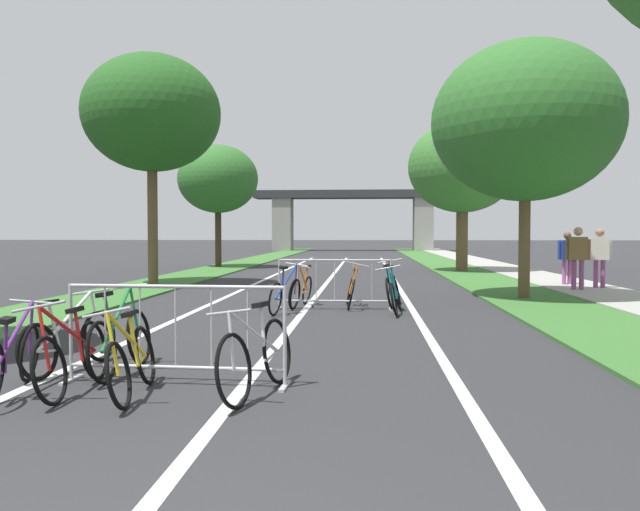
# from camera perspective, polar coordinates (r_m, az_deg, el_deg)

# --- Properties ---
(grass_verge_left) EXTENTS (2.25, 68.86, 0.05)m
(grass_verge_left) POSITION_cam_1_polar(r_m,az_deg,el_deg) (30.50, -8.03, -0.97)
(grass_verge_left) COLOR #386B2D
(grass_verge_left) RESTS_ON ground
(grass_verge_right) EXTENTS (2.25, 68.86, 0.05)m
(grass_verge_right) POSITION_cam_1_polar(r_m,az_deg,el_deg) (30.07, 11.57, -1.04)
(grass_verge_right) COLOR #386B2D
(grass_verge_right) RESTS_ON ground
(sidewalk_path_right) EXTENTS (2.10, 68.86, 0.08)m
(sidewalk_path_right) POSITION_cam_1_polar(r_m,az_deg,el_deg) (30.43, 15.63, -1.01)
(sidewalk_path_right) COLOR #9E9B93
(sidewalk_path_right) RESTS_ON ground
(lane_stripe_center) EXTENTS (0.14, 39.83, 0.01)m
(lane_stripe_center) POSITION_cam_1_polar(r_m,az_deg,el_deg) (21.62, 0.77, -2.22)
(lane_stripe_center) COLOR silver
(lane_stripe_center) RESTS_ON ground
(lane_stripe_right_lane) EXTENTS (0.14, 39.83, 0.01)m
(lane_stripe_right_lane) POSITION_cam_1_polar(r_m,az_deg,el_deg) (21.60, 6.66, -2.23)
(lane_stripe_right_lane) COLOR silver
(lane_stripe_right_lane) RESTS_ON ground
(lane_stripe_left_lane) EXTENTS (0.14, 39.83, 0.01)m
(lane_stripe_left_lane) POSITION_cam_1_polar(r_m,az_deg,el_deg) (21.86, -5.04, -2.18)
(lane_stripe_left_lane) COLOR silver
(lane_stripe_left_lane) RESTS_ON ground
(overpass_bridge) EXTENTS (17.83, 2.82, 5.47)m
(overpass_bridge) POSITION_cam_1_polar(r_m,az_deg,el_deg) (58.56, 2.90, 4.03)
(overpass_bridge) COLOR #2D2D30
(overpass_bridge) RESTS_ON ground
(tree_left_cypress_far) EXTENTS (4.15, 4.15, 6.99)m
(tree_left_cypress_far) POSITION_cam_1_polar(r_m,az_deg,el_deg) (20.51, -14.72, 12.09)
(tree_left_cypress_far) COLOR brown
(tree_left_cypress_far) RESTS_ON ground
(tree_left_oak_near) EXTENTS (3.69, 3.69, 5.67)m
(tree_left_oak_near) POSITION_cam_1_polar(r_m,az_deg,el_deg) (30.12, -9.05, 6.71)
(tree_left_oak_near) COLOR #3D2D1E
(tree_left_oak_near) RESTS_ON ground
(tree_right_pine_far) EXTENTS (4.44, 4.44, 6.12)m
(tree_right_pine_far) POSITION_cam_1_polar(r_m,az_deg,el_deg) (16.26, 17.80, 11.23)
(tree_right_pine_far) COLOR brown
(tree_right_pine_far) RESTS_ON ground
(tree_right_maple_mid) EXTENTS (4.40, 4.40, 6.17)m
(tree_right_maple_mid) POSITION_cam_1_polar(r_m,az_deg,el_deg) (26.94, 12.54, 7.67)
(tree_right_maple_mid) COLOR brown
(tree_right_maple_mid) RESTS_ON ground
(crowd_barrier_nearest) EXTENTS (2.40, 0.56, 1.05)m
(crowd_barrier_nearest) POSITION_cam_1_polar(r_m,az_deg,el_deg) (6.93, -12.71, -6.90)
(crowd_barrier_nearest) COLOR #ADADB2
(crowd_barrier_nearest) RESTS_ON ground
(crowd_barrier_second) EXTENTS (2.38, 0.46, 1.05)m
(crowd_barrier_second) POSITION_cam_1_polar(r_m,az_deg,el_deg) (13.34, 1.32, -2.60)
(crowd_barrier_second) COLOR #ADADB2
(crowd_barrier_second) RESTS_ON ground
(bicycle_orange_0) EXTENTS (0.53, 1.69, 1.01)m
(bicycle_orange_0) POSITION_cam_1_polar(r_m,az_deg,el_deg) (13.76, 2.77, -3.09)
(bicycle_orange_0) COLOR black
(bicycle_orange_0) RESTS_ON ground
(bicycle_blue_1) EXTENTS (0.68, 1.69, 0.98)m
(bicycle_blue_1) POSITION_cam_1_polar(r_m,az_deg,el_deg) (12.83, -3.08, -3.44)
(bicycle_blue_1) COLOR black
(bicycle_blue_1) RESTS_ON ground
(bicycle_teal_2) EXTENTS (0.59, 1.73, 0.99)m
(bicycle_teal_2) POSITION_cam_1_polar(r_m,az_deg,el_deg) (12.80, 6.69, -3.46)
(bicycle_teal_2) COLOR black
(bicycle_teal_2) RESTS_ON ground
(bicycle_purple_3) EXTENTS (0.50, 1.68, 0.90)m
(bicycle_purple_3) POSITION_cam_1_polar(r_m,az_deg,el_deg) (7.06, -25.65, -8.27)
(bicycle_purple_3) COLOR black
(bicycle_purple_3) RESTS_ON ground
(bicycle_green_4) EXTENTS (0.43, 1.69, 0.99)m
(bicycle_green_4) POSITION_cam_1_polar(r_m,az_deg,el_deg) (7.63, -17.26, -7.21)
(bicycle_green_4) COLOR black
(bicycle_green_4) RESTS_ON ground
(bicycle_red_5) EXTENTS (0.51, 1.68, 0.97)m
(bicycle_red_5) POSITION_cam_1_polar(r_m,az_deg,el_deg) (6.94, -21.09, -8.28)
(bicycle_red_5) COLOR black
(bicycle_red_5) RESTS_ON ground
(bicycle_silver_6) EXTENTS (0.69, 1.70, 0.91)m
(bicycle_silver_6) POSITION_cam_1_polar(r_m,az_deg,el_deg) (6.39, -5.63, -8.89)
(bicycle_silver_6) COLOR black
(bicycle_silver_6) RESTS_ON ground
(bicycle_yellow_7) EXTENTS (0.45, 1.60, 0.93)m
(bicycle_yellow_7) POSITION_cam_1_polar(r_m,az_deg,el_deg) (6.56, -16.37, -8.92)
(bicycle_yellow_7) COLOR black
(bicycle_yellow_7) RESTS_ON ground
(bicycle_black_8) EXTENTS (0.54, 1.70, 1.03)m
(bicycle_black_8) POSITION_cam_1_polar(r_m,az_deg,el_deg) (13.92, 6.42, -3.01)
(bicycle_black_8) COLOR black
(bicycle_black_8) RESTS_ON ground
(bicycle_white_9) EXTENTS (0.54, 1.70, 0.92)m
(bicycle_white_9) POSITION_cam_1_polar(r_m,az_deg,el_deg) (8.01, -21.32, -7.01)
(bicycle_white_9) COLOR black
(bicycle_white_9) RESTS_ON ground
(bicycle_orange_10) EXTENTS (0.45, 1.59, 0.95)m
(bicycle_orange_10) POSITION_cam_1_polar(r_m,az_deg,el_deg) (13.86, -1.64, -3.07)
(bicycle_orange_10) COLOR black
(bicycle_orange_10) RESTS_ON ground
(pedestrian_waiting) EXTENTS (0.58, 0.36, 1.64)m
(pedestrian_waiting) POSITION_cam_1_polar(r_m,az_deg,el_deg) (20.31, 21.10, 0.18)
(pedestrian_waiting) COLOR #994C8C
(pedestrian_waiting) RESTS_ON ground
(pedestrian_pushing_bike) EXTENTS (0.61, 0.37, 1.72)m
(pedestrian_pushing_bike) POSITION_cam_1_polar(r_m,az_deg,el_deg) (19.37, 23.58, 0.22)
(pedestrian_pushing_bike) COLOR #994C8C
(pedestrian_pushing_bike) RESTS_ON ground
(pedestrian_in_red_jacket) EXTENTS (0.62, 0.40, 1.76)m
(pedestrian_in_red_jacket) POSITION_cam_1_polar(r_m,az_deg,el_deg) (18.49, 21.94, 0.24)
(pedestrian_in_red_jacket) COLOR #994C8C
(pedestrian_in_red_jacket) RESTS_ON ground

